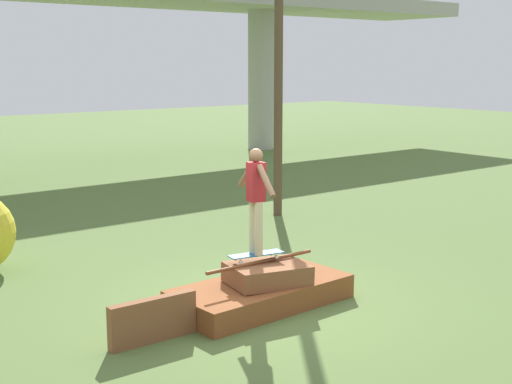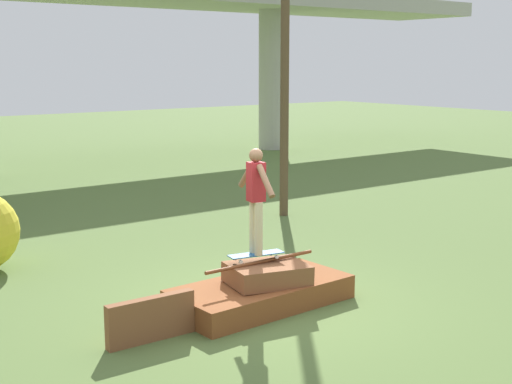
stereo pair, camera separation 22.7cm
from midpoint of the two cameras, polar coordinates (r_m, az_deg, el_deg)
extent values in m
plane|color=#567038|center=(10.65, 1.01, -9.06)|extent=(80.00, 80.00, 0.00)
cube|color=brown|center=(10.59, 1.01, -8.16)|extent=(2.73, 1.36, 0.35)
cube|color=brown|center=(10.46, 1.53, -6.56)|extent=(1.26, 1.00, 0.32)
cylinder|color=brown|center=(10.45, 1.02, -5.60)|extent=(1.93, 0.05, 0.05)
cube|color=brown|center=(9.37, -7.71, -10.05)|extent=(1.22, 0.16, 0.58)
cube|color=#23517F|center=(10.45, 0.63, -4.99)|extent=(0.86, 0.38, 0.01)
cylinder|color=silver|center=(10.67, 1.80, -4.96)|extent=(0.06, 0.04, 0.05)
cylinder|color=silver|center=(10.51, 2.29, -5.21)|extent=(0.06, 0.04, 0.05)
cylinder|color=silver|center=(10.42, -1.05, -5.33)|extent=(0.06, 0.04, 0.05)
cylinder|color=silver|center=(10.25, -0.59, -5.60)|extent=(0.06, 0.04, 0.05)
cylinder|color=#C6B78E|center=(10.42, 0.42, -2.76)|extent=(0.12, 0.12, 0.78)
cylinder|color=#C6B78E|center=(10.27, 0.84, -2.96)|extent=(0.12, 0.12, 0.78)
cube|color=maroon|center=(10.21, 0.64, 0.83)|extent=(0.26, 0.25, 0.57)
sphere|color=brown|center=(10.16, 0.64, 2.96)|extent=(0.20, 0.20, 0.20)
cylinder|color=brown|center=(10.48, -0.11, 1.38)|extent=(0.17, 0.47, 0.44)
cylinder|color=brown|center=(9.94, 1.43, 0.88)|extent=(0.17, 0.47, 0.44)
cylinder|color=#A8A59E|center=(29.40, 1.53, 8.92)|extent=(1.10, 1.10, 5.61)
cylinder|color=brown|center=(16.38, 2.74, 12.69)|extent=(0.20, 0.20, 8.42)
camera|label=1|loc=(0.11, -89.36, 0.12)|focal=50.00mm
camera|label=2|loc=(0.11, 90.64, -0.12)|focal=50.00mm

